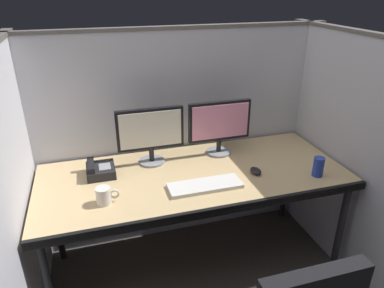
{
  "coord_description": "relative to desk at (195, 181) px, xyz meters",
  "views": [
    {
      "loc": [
        -0.57,
        -1.55,
        1.83
      ],
      "look_at": [
        0.0,
        0.35,
        0.92
      ],
      "focal_mm": 33.24,
      "sensor_mm": 36.0,
      "label": 1
    }
  ],
  "objects": [
    {
      "name": "keyboard_main",
      "position": [
        0.01,
        -0.16,
        0.06
      ],
      "size": [
        0.43,
        0.15,
        0.02
      ],
      "primitive_type": "cube",
      "color": "silver",
      "rests_on": "desk"
    },
    {
      "name": "desk_phone",
      "position": [
        -0.56,
        0.16,
        0.08
      ],
      "size": [
        0.17,
        0.19,
        0.09
      ],
      "color": "black",
      "rests_on": "desk"
    },
    {
      "name": "cubicle_partition_rear",
      "position": [
        0.0,
        0.46,
        0.1
      ],
      "size": [
        2.21,
        0.06,
        1.57
      ],
      "color": "silver",
      "rests_on": "ground"
    },
    {
      "name": "cubicle_partition_right",
      "position": [
        0.99,
        -0.09,
        0.1
      ],
      "size": [
        0.06,
        1.41,
        1.57
      ],
      "color": "silver",
      "rests_on": "ground"
    },
    {
      "name": "soda_can",
      "position": [
        0.72,
        -0.23,
        0.11
      ],
      "size": [
        0.07,
        0.07,
        0.12
      ],
      "primitive_type": "cylinder",
      "color": "#263FB2",
      "rests_on": "desk"
    },
    {
      "name": "coffee_mug",
      "position": [
        -0.56,
        -0.16,
        0.1
      ],
      "size": [
        0.13,
        0.08,
        0.09
      ],
      "color": "silver",
      "rests_on": "desk"
    },
    {
      "name": "desk",
      "position": [
        0.0,
        0.0,
        0.0
      ],
      "size": [
        1.9,
        0.8,
        0.74
      ],
      "color": "tan",
      "rests_on": "ground"
    },
    {
      "name": "computer_mouse",
      "position": [
        0.37,
        -0.1,
        0.07
      ],
      "size": [
        0.06,
        0.1,
        0.04
      ],
      "color": "black",
      "rests_on": "desk"
    },
    {
      "name": "cubicle_partition_left",
      "position": [
        -0.99,
        -0.09,
        0.1
      ],
      "size": [
        0.06,
        1.41,
        1.57
      ],
      "color": "silver",
      "rests_on": "ground"
    },
    {
      "name": "monitor_right",
      "position": [
        0.25,
        0.24,
        0.27
      ],
      "size": [
        0.43,
        0.17,
        0.37
      ],
      "color": "gray",
      "rests_on": "desk"
    },
    {
      "name": "monitor_left",
      "position": [
        -0.22,
        0.24,
        0.27
      ],
      "size": [
        0.43,
        0.17,
        0.37
      ],
      "color": "gray",
      "rests_on": "desk"
    }
  ]
}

